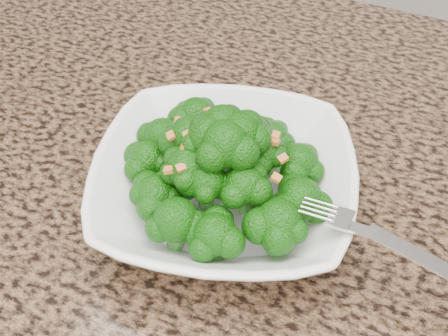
% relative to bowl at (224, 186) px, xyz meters
% --- Properties ---
extents(granite_counter, '(1.64, 1.04, 0.03)m').
position_rel_bowl_xyz_m(granite_counter, '(-0.01, -0.10, -0.04)').
color(granite_counter, brown).
rests_on(granite_counter, cabinet).
extents(bowl, '(0.28, 0.28, 0.06)m').
position_rel_bowl_xyz_m(bowl, '(0.00, 0.00, 0.00)').
color(bowl, white).
rests_on(bowl, granite_counter).
extents(broccoli_pile, '(0.20, 0.20, 0.07)m').
position_rel_bowl_xyz_m(broccoli_pile, '(0.00, 0.00, 0.06)').
color(broccoli_pile, '#125509').
rests_on(broccoli_pile, bowl).
extents(garlic_topping, '(0.12, 0.12, 0.01)m').
position_rel_bowl_xyz_m(garlic_topping, '(0.00, 0.00, 0.10)').
color(garlic_topping, orange).
rests_on(garlic_topping, broccoli_pile).
extents(fork, '(0.17, 0.03, 0.01)m').
position_rel_bowl_xyz_m(fork, '(0.13, -0.03, 0.03)').
color(fork, silver).
rests_on(fork, bowl).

